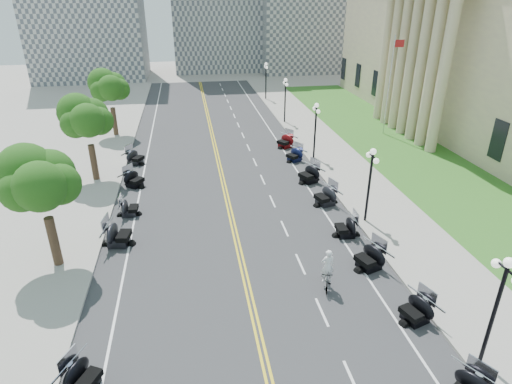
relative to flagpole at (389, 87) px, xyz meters
name	(u,v)px	position (x,y,z in m)	size (l,w,h in m)	color
ground	(243,269)	(-18.00, -22.00, -5.00)	(160.00, 160.00, 0.00)	gray
road	(226,193)	(-18.00, -12.00, -5.00)	(16.00, 90.00, 0.01)	#333335
centerline_yellow_a	(224,193)	(-18.12, -12.00, -4.99)	(0.12, 90.00, 0.00)	yellow
centerline_yellow_b	(227,192)	(-17.88, -12.00, -4.99)	(0.12, 90.00, 0.00)	yellow
edge_line_north	(308,187)	(-11.60, -12.00, -4.99)	(0.12, 90.00, 0.00)	white
edge_line_south	(139,199)	(-24.40, -12.00, -4.99)	(0.12, 90.00, 0.00)	white
lane_dash_4	(353,381)	(-14.80, -30.00, -4.99)	(0.12, 2.00, 0.00)	white
lane_dash_5	(322,312)	(-14.80, -26.00, -4.99)	(0.12, 2.00, 0.00)	white
lane_dash_6	(300,264)	(-14.80, -22.00, -4.99)	(0.12, 2.00, 0.00)	white
lane_dash_7	(285,228)	(-14.80, -18.00, -4.99)	(0.12, 2.00, 0.00)	white
lane_dash_8	(272,201)	(-14.80, -14.00, -4.99)	(0.12, 2.00, 0.00)	white
lane_dash_9	(263,180)	(-14.80, -10.00, -4.99)	(0.12, 2.00, 0.00)	white
lane_dash_10	(255,162)	(-14.80, -6.00, -4.99)	(0.12, 2.00, 0.00)	white
lane_dash_11	(248,147)	(-14.80, -2.00, -4.99)	(0.12, 2.00, 0.00)	white
lane_dash_12	(243,135)	(-14.80, 2.00, -4.99)	(0.12, 2.00, 0.00)	white
lane_dash_13	(238,125)	(-14.80, 6.00, -4.99)	(0.12, 2.00, 0.00)	white
lane_dash_14	(234,116)	(-14.80, 10.00, -4.99)	(0.12, 2.00, 0.00)	white
lane_dash_15	(231,108)	(-14.80, 14.00, -4.99)	(0.12, 2.00, 0.00)	white
lane_dash_16	(228,101)	(-14.80, 18.00, -4.99)	(0.12, 2.00, 0.00)	white
lane_dash_17	(225,95)	(-14.80, 22.00, -4.99)	(0.12, 2.00, 0.00)	white
lane_dash_18	(222,89)	(-14.80, 26.00, -4.99)	(0.12, 2.00, 0.00)	white
lane_dash_19	(220,85)	(-14.80, 30.00, -4.99)	(0.12, 2.00, 0.00)	white
sidewalk_north	(358,183)	(-7.50, -12.00, -4.92)	(5.00, 90.00, 0.15)	#9E9991
sidewalk_south	(80,202)	(-28.50, -12.00, -4.92)	(5.00, 90.00, 0.15)	#9E9991
lawn	(395,146)	(-0.50, -4.00, -4.95)	(9.00, 60.00, 0.10)	#356023
distant_block_c	(312,9)	(4.00, 43.00, 6.00)	(20.00, 14.00, 22.00)	gray
street_lamp_1	(494,313)	(-9.40, -30.00, -2.40)	(0.50, 1.20, 4.90)	black
street_lamp_2	(369,186)	(-9.40, -18.00, -2.40)	(0.50, 1.20, 4.90)	black
street_lamp_3	(315,131)	(-9.40, -6.00, -2.40)	(0.50, 1.20, 4.90)	black
street_lamp_4	(285,101)	(-9.40, 6.00, -2.40)	(0.50, 1.20, 4.90)	black
street_lamp_5	(266,81)	(-9.40, 18.00, -2.40)	(0.50, 1.20, 4.90)	black
flagpole	(389,87)	(0.00, 0.00, 0.00)	(1.10, 0.20, 10.00)	silver
tree_2	(41,187)	(-28.00, -20.00, -0.25)	(4.80, 4.80, 9.20)	#235619
tree_3	(87,123)	(-28.00, -8.00, -0.25)	(4.80, 4.80, 9.20)	#235619
tree_4	(110,91)	(-28.00, 4.00, -0.25)	(4.80, 4.80, 9.20)	#235619
motorcycle_n_4	(416,309)	(-10.77, -27.22, -4.34)	(1.89, 1.89, 1.32)	black
motorcycle_n_5	(370,257)	(-11.21, -22.94, -4.28)	(2.07, 2.07, 1.45)	black
motorcycle_n_6	(346,226)	(-11.27, -19.47, -4.33)	(1.90, 1.90, 1.33)	black
motorcycle_n_7	(326,195)	(-11.20, -15.10, -4.27)	(2.07, 2.07, 1.45)	black
motorcycle_n_8	(309,173)	(-11.26, -11.04, -4.26)	(2.12, 2.12, 1.48)	black
motorcycle_n_9	(294,154)	(-11.27, -6.29, -4.35)	(1.87, 1.87, 1.31)	black
motorcycle_n_10	(285,140)	(-11.26, -2.49, -4.30)	(2.00, 2.00, 1.40)	#590A0C
motorcycle_s_4	(82,375)	(-25.02, -28.63, -4.36)	(1.82, 1.82, 1.27)	black
motorcycle_s_6	(118,233)	(-25.00, -18.28, -4.24)	(2.18, 2.18, 1.53)	black
motorcycle_s_7	(129,207)	(-24.76, -14.53, -4.37)	(1.80, 1.80, 1.26)	black
motorcycle_s_8	(134,178)	(-24.87, -9.69, -4.32)	(1.95, 1.95, 1.36)	black
motorcycle_s_9	(135,157)	(-25.24, -4.74, -4.31)	(1.98, 1.98, 1.38)	black
bicycle	(326,278)	(-14.03, -24.19, -4.45)	(0.52, 1.84, 1.11)	#A51414
cyclist_rider	(329,253)	(-14.03, -24.19, -2.96)	(0.68, 0.45, 1.86)	white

